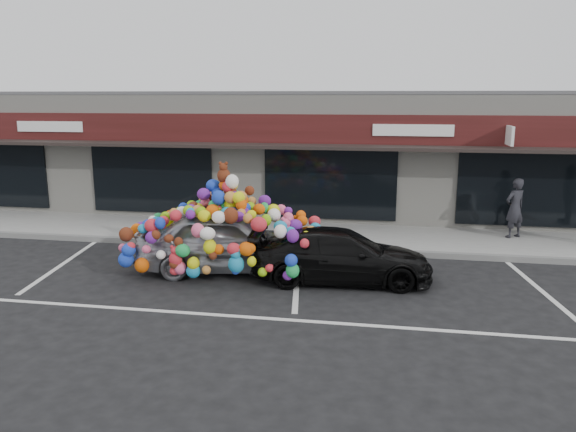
# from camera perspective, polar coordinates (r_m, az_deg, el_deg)

# --- Properties ---
(ground) EXTENTS (90.00, 90.00, 0.00)m
(ground) POSITION_cam_1_polar(r_m,az_deg,el_deg) (13.68, -10.94, -5.83)
(ground) COLOR black
(ground) RESTS_ON ground
(shop_building) EXTENTS (24.00, 7.20, 4.31)m
(shop_building) POSITION_cam_1_polar(r_m,az_deg,el_deg) (21.21, -3.00, 6.68)
(shop_building) COLOR beige
(shop_building) RESTS_ON ground
(sidewalk) EXTENTS (26.00, 3.00, 0.15)m
(sidewalk) POSITION_cam_1_polar(r_m,az_deg,el_deg) (17.31, -6.24, -1.62)
(sidewalk) COLOR gray
(sidewalk) RESTS_ON ground
(kerb) EXTENTS (26.00, 0.18, 0.16)m
(kerb) POSITION_cam_1_polar(r_m,az_deg,el_deg) (15.92, -7.75, -2.88)
(kerb) COLOR slate
(kerb) RESTS_ON ground
(parking_stripe_left) EXTENTS (0.73, 4.37, 0.01)m
(parking_stripe_left) POSITION_cam_1_polar(r_m,az_deg,el_deg) (15.26, -22.00, -4.61)
(parking_stripe_left) COLOR silver
(parking_stripe_left) RESTS_ON ground
(parking_stripe_mid) EXTENTS (0.73, 4.37, 0.01)m
(parking_stripe_mid) POSITION_cam_1_polar(r_m,az_deg,el_deg) (13.16, 0.92, -6.31)
(parking_stripe_mid) COLOR silver
(parking_stripe_mid) RESTS_ON ground
(parking_stripe_right) EXTENTS (0.73, 4.37, 0.01)m
(parking_stripe_right) POSITION_cam_1_polar(r_m,az_deg,el_deg) (13.45, 24.46, -7.03)
(parking_stripe_right) COLOR silver
(parking_stripe_right) RESTS_ON ground
(lane_line) EXTENTS (14.00, 0.12, 0.01)m
(lane_line) POSITION_cam_1_polar(r_m,az_deg,el_deg) (11.02, -5.37, -10.10)
(lane_line) COLOR silver
(lane_line) RESTS_ON ground
(toy_car) EXTENTS (3.11, 4.87, 2.67)m
(toy_car) POSITION_cam_1_polar(r_m,az_deg,el_deg) (13.57, -6.24, -1.85)
(toy_car) COLOR silver
(toy_car) RESTS_ON ground
(black_sedan) EXTENTS (1.98, 4.22, 1.19)m
(black_sedan) POSITION_cam_1_polar(r_m,az_deg,el_deg) (12.86, 5.41, -4.04)
(black_sedan) COLOR black
(black_sedan) RESTS_ON ground
(pedestrian_a) EXTENTS (0.75, 0.69, 1.73)m
(pedestrian_a) POSITION_cam_1_polar(r_m,az_deg,el_deg) (17.33, 22.05, 0.75)
(pedestrian_a) COLOR black
(pedestrian_a) RESTS_ON sidewalk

